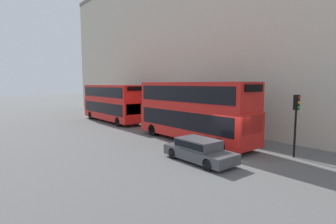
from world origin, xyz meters
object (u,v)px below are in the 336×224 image
car_dark_sedan (199,150)px  traffic_light (296,113)px  pedestrian (127,113)px  bus_leading (193,109)px  bus_second_in_queue (112,102)px

car_dark_sedan → traffic_light: bearing=-30.5°
car_dark_sedan → pedestrian: (6.05, 18.66, 0.03)m
bus_leading → pedestrian: (2.65, 14.61, -1.77)m
bus_second_in_queue → pedestrian: bearing=22.5°
traffic_light → pedestrian: bearing=87.5°
bus_leading → bus_second_in_queue: 13.52m
bus_second_in_queue → car_dark_sedan: size_ratio=2.39×
bus_leading → pedestrian: size_ratio=6.67×
traffic_light → pedestrian: (0.95, 21.66, -2.00)m
bus_second_in_queue → bus_leading: bearing=-90.0°
traffic_light → car_dark_sedan: bearing=149.5°
bus_second_in_queue → car_dark_sedan: 17.96m
bus_second_in_queue → traffic_light: 20.64m
car_dark_sedan → traffic_light: size_ratio=1.16×
pedestrian → bus_second_in_queue: bearing=-157.5°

